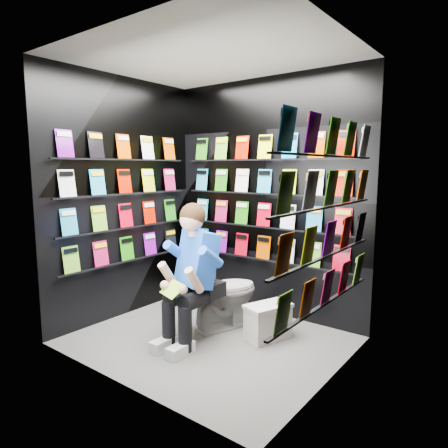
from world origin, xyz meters
The scene contains 14 objects.
floor centered at (0.00, 0.00, 0.00)m, with size 2.40×2.40×0.00m, color #595A57.
ceiling centered at (0.00, 0.00, 2.60)m, with size 2.40×2.40×0.00m, color white.
wall_back centered at (0.00, 1.00, 1.30)m, with size 2.40×0.04×2.60m, color black.
wall_front centered at (0.00, -1.00, 1.30)m, with size 2.40×0.04×2.60m, color black.
wall_left centered at (-1.20, 0.00, 1.30)m, with size 0.04×2.00×2.60m, color black.
wall_right centered at (1.20, 0.00, 1.30)m, with size 0.04×2.00×2.60m, color black.
comics_back centered at (0.00, 0.97, 1.31)m, with size 2.10×0.06×1.37m, color #BF1400, non-canonical shape.
comics_left centered at (-1.17, 0.00, 1.31)m, with size 0.06×1.70×1.37m, color #BF1400, non-canonical shape.
comics_right centered at (1.17, 0.00, 1.31)m, with size 0.06×1.70×1.37m, color #BF1400, non-canonical shape.
toilet centered at (-0.10, 0.36, 0.37)m, with size 0.42×0.75×0.73m, color white.
longbox centered at (0.43, 0.37, 0.16)m, with size 0.23×0.42×0.31m, color silver.
longbox_lid centered at (0.43, 0.37, 0.33)m, with size 0.25×0.44×0.03m, color silver.
reader centered at (-0.10, -0.02, 0.78)m, with size 0.53×0.78×1.43m, color #0C45C0, non-canonical shape.
held_comic centered at (-0.10, -0.37, 0.58)m, with size 0.25×0.01×0.17m, color green.
Camera 1 is at (2.32, -2.78, 1.64)m, focal length 32.00 mm.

